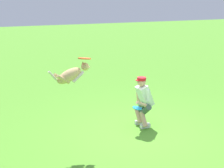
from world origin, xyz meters
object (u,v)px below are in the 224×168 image
person (143,100)px  frisbee_held (137,108)px  dog (71,75)px  frisbee_flying (84,58)px

person → frisbee_held: (0.30, 0.25, -0.09)m
frisbee_held → person: bearing=-139.9°
dog → frisbee_flying: frisbee_flying is taller
person → frisbee_flying: bearing=10.8°
dog → frisbee_flying: 0.45m
person → frisbee_flying: size_ratio=4.65×
frisbee_flying → frisbee_held: (-1.34, -0.11, -1.34)m
frisbee_flying → frisbee_held: bearing=-175.1°
dog → frisbee_flying: size_ratio=3.54×
frisbee_flying → person: bearing=-167.5°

